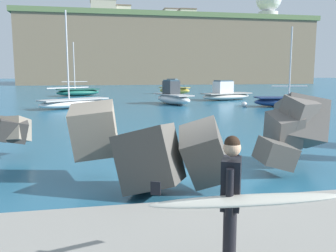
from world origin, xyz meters
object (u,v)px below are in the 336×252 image
(boat_near_centre, at_px, (78,92))
(boat_mid_right, at_px, (74,102))
(surfer_with_board, at_px, (233,199))
(mooring_buoy_middle, at_px, (244,104))
(boat_mid_left, at_px, (226,94))
(station_building_west, at_px, (176,18))
(radar_dome, at_px, (269,3))
(station_building_east, at_px, (123,15))
(station_building_annex, at_px, (186,17))
(boat_mid_centre, at_px, (173,97))
(boat_near_left, at_px, (174,89))
(mooring_buoy_outer, at_px, (223,98))
(mooring_buoy_inner, at_px, (169,97))
(station_building_central, at_px, (103,10))
(boat_near_right, at_px, (284,101))

(boat_near_centre, xyz_separation_m, boat_mid_right, (0.47, -16.12, -0.04))
(surfer_with_board, bearing_deg, mooring_buoy_middle, 66.55)
(boat_mid_left, bearing_deg, station_building_west, 81.34)
(radar_dome, distance_m, station_building_east, 42.87)
(mooring_buoy_middle, height_order, radar_dome, radar_dome)
(station_building_west, height_order, station_building_annex, station_building_west)
(boat_mid_left, relative_size, boat_mid_centre, 1.14)
(boat_near_left, bearing_deg, boat_mid_right, -123.94)
(boat_mid_right, distance_m, mooring_buoy_outer, 16.01)
(mooring_buoy_inner, relative_size, radar_dome, 0.04)
(boat_mid_right, xyz_separation_m, station_building_east, (10.07, 81.56, 19.65))
(mooring_buoy_inner, bearing_deg, surfer_with_board, -100.13)
(boat_mid_left, bearing_deg, surfer_with_board, -110.07)
(station_building_central, bearing_deg, surfer_with_board, -90.44)
(boat_mid_right, distance_m, mooring_buoy_inner, 12.69)
(surfer_with_board, distance_m, station_building_west, 113.76)
(mooring_buoy_middle, xyz_separation_m, station_building_east, (-3.62, 83.49, 19.87))
(station_building_east, bearing_deg, boat_near_right, -85.21)
(station_building_east, bearing_deg, boat_mid_left, -86.33)
(surfer_with_board, bearing_deg, mooring_buoy_inner, 79.87)
(boat_near_right, xyz_separation_m, mooring_buoy_middle, (-3.40, 0.28, -0.24))
(boat_near_centre, relative_size, station_building_west, 0.80)
(boat_mid_centre, xyz_separation_m, station_building_annex, (20.30, 77.04, 18.97))
(boat_mid_left, relative_size, boat_mid_right, 0.83)
(station_building_west, distance_m, station_building_annex, 5.37)
(boat_near_left, bearing_deg, station_building_east, 91.75)
(surfer_with_board, xyz_separation_m, boat_near_centre, (-3.83, 41.86, -0.79))
(boat_mid_centre, distance_m, station_building_central, 75.69)
(boat_near_centre, distance_m, station_building_east, 69.12)
(boat_near_centre, height_order, boat_mid_centre, boat_near_centre)
(boat_mid_left, xyz_separation_m, station_building_central, (-10.80, 69.07, 19.58))
(boat_mid_right, relative_size, radar_dome, 0.74)
(boat_mid_right, distance_m, mooring_buoy_middle, 13.82)
(boat_mid_left, height_order, boat_mid_right, boat_mid_right)
(boat_mid_right, xyz_separation_m, radar_dome, (51.53, 71.11, 22.75))
(station_building_east, bearing_deg, mooring_buoy_middle, -87.52)
(boat_mid_left, bearing_deg, mooring_buoy_inner, 155.02)
(boat_near_left, distance_m, boat_mid_left, 12.29)
(station_building_west, bearing_deg, mooring_buoy_inner, -102.93)
(boat_mid_left, distance_m, boat_mid_right, 16.05)
(radar_dome, xyz_separation_m, station_building_east, (-41.46, 10.45, -3.10))
(station_building_central, relative_size, station_building_east, 1.11)
(boat_near_left, relative_size, station_building_central, 0.63)
(boat_mid_right, xyz_separation_m, station_building_central, (4.13, 74.97, 19.75))
(boat_near_centre, height_order, mooring_buoy_middle, boat_near_centre)
(surfer_with_board, relative_size, boat_mid_right, 0.27)
(boat_mid_left, height_order, mooring_buoy_outer, boat_mid_left)
(mooring_buoy_middle, relative_size, station_building_annex, 0.06)
(radar_dome, relative_size, station_building_west, 1.26)
(boat_near_right, distance_m, station_building_annex, 84.28)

